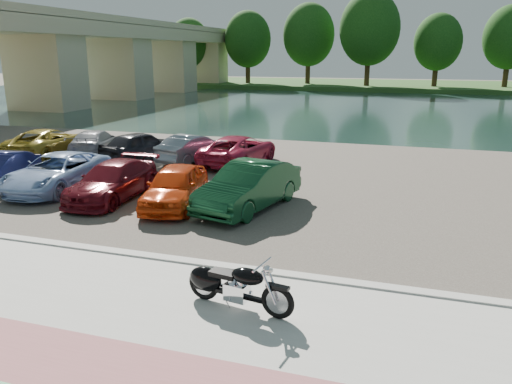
# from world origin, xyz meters

# --- Properties ---
(ground) EXTENTS (200.00, 200.00, 0.00)m
(ground) POSITION_xyz_m (0.00, 0.00, 0.00)
(ground) COLOR #595447
(ground) RESTS_ON ground
(promenade) EXTENTS (60.00, 6.00, 0.10)m
(promenade) POSITION_xyz_m (0.00, -1.00, 0.05)
(promenade) COLOR #B8B6AD
(promenade) RESTS_ON ground
(pink_path) EXTENTS (60.00, 2.00, 0.01)m
(pink_path) POSITION_xyz_m (0.00, -2.50, 0.10)
(pink_path) COLOR #9E595C
(pink_path) RESTS_ON promenade
(kerb) EXTENTS (60.00, 0.30, 0.14)m
(kerb) POSITION_xyz_m (0.00, 2.00, 0.07)
(kerb) COLOR #B8B6AD
(kerb) RESTS_ON ground
(parking_lot) EXTENTS (60.00, 18.00, 0.04)m
(parking_lot) POSITION_xyz_m (0.00, 11.00, 0.02)
(parking_lot) COLOR #474039
(parking_lot) RESTS_ON ground
(river) EXTENTS (120.00, 40.00, 0.00)m
(river) POSITION_xyz_m (0.00, 40.00, 0.00)
(river) COLOR #1B302D
(river) RESTS_ON ground
(far_bank) EXTENTS (120.00, 24.00, 0.60)m
(far_bank) POSITION_xyz_m (0.00, 72.00, 0.30)
(far_bank) COLOR #244318
(far_bank) RESTS_ON ground
(bridge) EXTENTS (7.00, 56.00, 8.55)m
(bridge) POSITION_xyz_m (-28.00, 41.02, 5.52)
(bridge) COLOR tan
(bridge) RESTS_ON ground
(far_trees) EXTENTS (70.25, 10.68, 12.52)m
(far_trees) POSITION_xyz_m (4.36, 65.79, 7.49)
(far_trees) COLOR #362413
(far_trees) RESTS_ON far_bank
(motorcycle) EXTENTS (2.32, 0.82, 1.05)m
(motorcycle) POSITION_xyz_m (0.71, 0.26, 0.56)
(motorcycle) COLOR black
(motorcycle) RESTS_ON promenade
(car_2) EXTENTS (2.47, 4.88, 1.32)m
(car_2) POSITION_xyz_m (-8.54, 6.77, 0.70)
(car_2) COLOR #94ADD7
(car_2) RESTS_ON parking_lot
(car_3) EXTENTS (1.92, 4.42, 1.27)m
(car_3) POSITION_xyz_m (-5.90, 6.33, 0.67)
(car_3) COLOR #550C14
(car_3) RESTS_ON parking_lot
(car_4) EXTENTS (2.32, 4.21, 1.35)m
(car_4) POSITION_xyz_m (-3.44, 6.22, 0.72)
(car_4) COLOR red
(car_4) RESTS_ON parking_lot
(car_5) EXTENTS (2.55, 4.78, 1.50)m
(car_5) POSITION_xyz_m (-1.04, 6.70, 0.79)
(car_5) COLOR #103C20
(car_5) RESTS_ON parking_lot
(car_6) EXTENTS (2.67, 5.00, 1.34)m
(car_6) POSITION_xyz_m (-13.34, 12.03, 0.71)
(car_6) COLOR olive
(car_6) RESTS_ON parking_lot
(car_7) EXTENTS (3.05, 4.66, 1.26)m
(car_7) POSITION_xyz_m (-11.17, 12.85, 0.67)
(car_7) COLOR gray
(car_7) RESTS_ON parking_lot
(car_8) EXTENTS (2.75, 4.37, 1.39)m
(car_8) POSITION_xyz_m (-8.37, 12.42, 0.73)
(car_8) COLOR black
(car_8) RESTS_ON parking_lot
(car_9) EXTENTS (2.30, 4.10, 1.28)m
(car_9) POSITION_xyz_m (-5.87, 12.88, 0.68)
(car_9) COLOR slate
(car_9) RESTS_ON parking_lot
(car_10) EXTENTS (2.67, 4.98, 1.33)m
(car_10) POSITION_xyz_m (-3.63, 12.97, 0.71)
(car_10) COLOR maroon
(car_10) RESTS_ON parking_lot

